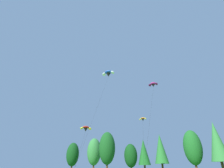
{
  "coord_description": "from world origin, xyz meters",
  "views": [
    {
      "loc": [
        10.82,
        -1.18,
        2.88
      ],
      "look_at": [
        -0.88,
        23.11,
        15.48
      ],
      "focal_mm": 27.75,
      "sensor_mm": 36.0,
      "label": 1
    }
  ],
  "objects_px": {
    "parafoil_kite_high_blue_white": "(108,73)",
    "parafoil_kite_low_orange": "(143,119)",
    "parafoil_kite_mid_magenta": "(153,85)",
    "parafoil_kite_far_red_yellow": "(86,128)"
  },
  "relations": [
    {
      "from": "parafoil_kite_high_blue_white",
      "to": "parafoil_kite_low_orange",
      "type": "xyz_separation_m",
      "value": [
        4.0,
        13.06,
        -8.65
      ]
    },
    {
      "from": "parafoil_kite_high_blue_white",
      "to": "parafoil_kite_mid_magenta",
      "type": "height_order",
      "value": "parafoil_kite_mid_magenta"
    },
    {
      "from": "parafoil_kite_far_red_yellow",
      "to": "parafoil_kite_low_orange",
      "type": "xyz_separation_m",
      "value": [
        11.27,
        10.45,
        3.34
      ]
    },
    {
      "from": "parafoil_kite_mid_magenta",
      "to": "parafoil_kite_far_red_yellow",
      "type": "distance_m",
      "value": 22.72
    },
    {
      "from": "parafoil_kite_mid_magenta",
      "to": "parafoil_kite_low_orange",
      "type": "distance_m",
      "value": 10.49
    },
    {
      "from": "parafoil_kite_far_red_yellow",
      "to": "parafoil_kite_low_orange",
      "type": "distance_m",
      "value": 15.73
    },
    {
      "from": "parafoil_kite_high_blue_white",
      "to": "parafoil_kite_far_red_yellow",
      "type": "xyz_separation_m",
      "value": [
        -7.27,
        2.62,
        -11.99
      ]
    },
    {
      "from": "parafoil_kite_low_orange",
      "to": "parafoil_kite_high_blue_white",
      "type": "bearing_deg",
      "value": -107.03
    },
    {
      "from": "parafoil_kite_high_blue_white",
      "to": "parafoil_kite_mid_magenta",
      "type": "bearing_deg",
      "value": 60.36
    },
    {
      "from": "parafoil_kite_mid_magenta",
      "to": "parafoil_kite_far_red_yellow",
      "type": "height_order",
      "value": "parafoil_kite_mid_magenta"
    }
  ]
}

